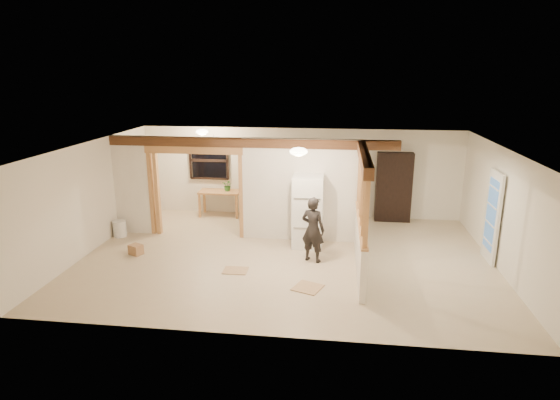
# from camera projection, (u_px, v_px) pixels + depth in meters

# --- Properties ---
(floor) EXTENTS (9.00, 6.50, 0.01)m
(floor) POSITION_uv_depth(u_px,v_px,m) (286.00, 257.00, 10.47)
(floor) COLOR #C1AE8F
(floor) RESTS_ON ground
(ceiling) EXTENTS (9.00, 6.50, 0.01)m
(ceiling) POSITION_uv_depth(u_px,v_px,m) (286.00, 146.00, 9.80)
(ceiling) COLOR white
(wall_back) EXTENTS (9.00, 0.01, 2.50)m
(wall_back) POSITION_uv_depth(u_px,v_px,m) (299.00, 172.00, 13.24)
(wall_back) COLOR silver
(wall_back) RESTS_ON floor
(wall_front) EXTENTS (9.00, 0.01, 2.50)m
(wall_front) POSITION_uv_depth(u_px,v_px,m) (262.00, 262.00, 7.03)
(wall_front) COLOR silver
(wall_front) RESTS_ON floor
(wall_left) EXTENTS (0.01, 6.50, 2.50)m
(wall_left) POSITION_uv_depth(u_px,v_px,m) (91.00, 197.00, 10.68)
(wall_left) COLOR silver
(wall_left) RESTS_ON floor
(wall_right) EXTENTS (0.01, 6.50, 2.50)m
(wall_right) POSITION_uv_depth(u_px,v_px,m) (504.00, 211.00, 9.59)
(wall_right) COLOR silver
(wall_right) RESTS_ON floor
(partition_left_stub) EXTENTS (0.90, 0.12, 2.50)m
(partition_left_stub) POSITION_uv_depth(u_px,v_px,m) (132.00, 185.00, 11.77)
(partition_left_stub) COLOR white
(partition_left_stub) RESTS_ON floor
(partition_center) EXTENTS (2.80, 0.12, 2.50)m
(partition_center) POSITION_uv_depth(u_px,v_px,m) (300.00, 190.00, 11.26)
(partition_center) COLOR white
(partition_center) RESTS_ON floor
(doorway_frame) EXTENTS (2.46, 0.14, 2.20)m
(doorway_frame) POSITION_uv_depth(u_px,v_px,m) (196.00, 193.00, 11.61)
(doorway_frame) COLOR tan
(doorway_frame) RESTS_ON floor
(header_beam_back) EXTENTS (7.00, 0.18, 0.22)m
(header_beam_back) POSITION_uv_depth(u_px,v_px,m) (250.00, 143.00, 11.10)
(header_beam_back) COLOR #56341D
(header_beam_back) RESTS_ON ceiling
(header_beam_right) EXTENTS (0.18, 3.30, 0.22)m
(header_beam_right) POSITION_uv_depth(u_px,v_px,m) (364.00, 157.00, 9.26)
(header_beam_right) COLOR #56341D
(header_beam_right) RESTS_ON ceiling
(pony_wall) EXTENTS (0.12, 3.20, 1.00)m
(pony_wall) POSITION_uv_depth(u_px,v_px,m) (360.00, 246.00, 9.76)
(pony_wall) COLOR white
(pony_wall) RESTS_ON floor
(stud_partition) EXTENTS (0.14, 3.20, 1.32)m
(stud_partition) POSITION_uv_depth(u_px,v_px,m) (363.00, 192.00, 9.45)
(stud_partition) COLOR tan
(stud_partition) RESTS_ON pony_wall
(window_back) EXTENTS (1.12, 0.10, 1.10)m
(window_back) POSITION_uv_depth(u_px,v_px,m) (209.00, 160.00, 13.40)
(window_back) COLOR black
(window_back) RESTS_ON wall_back
(french_door) EXTENTS (0.12, 0.86, 2.00)m
(french_door) POSITION_uv_depth(u_px,v_px,m) (492.00, 217.00, 10.05)
(french_door) COLOR white
(french_door) RESTS_ON floor
(ceiling_dome_main) EXTENTS (0.36, 0.36, 0.16)m
(ceiling_dome_main) POSITION_uv_depth(u_px,v_px,m) (299.00, 152.00, 9.29)
(ceiling_dome_main) COLOR #FFEABF
(ceiling_dome_main) RESTS_ON ceiling
(ceiling_dome_util) EXTENTS (0.32, 0.32, 0.14)m
(ceiling_dome_util) POSITION_uv_depth(u_px,v_px,m) (202.00, 132.00, 12.31)
(ceiling_dome_util) COLOR #FFEABF
(ceiling_dome_util) RESTS_ON ceiling
(hanging_bulb) EXTENTS (0.07, 0.07, 0.07)m
(hanging_bulb) POSITION_uv_depth(u_px,v_px,m) (214.00, 148.00, 11.66)
(hanging_bulb) COLOR #FFD88C
(hanging_bulb) RESTS_ON ceiling
(refrigerator) EXTENTS (0.70, 0.68, 1.70)m
(refrigerator) POSITION_uv_depth(u_px,v_px,m) (308.00, 211.00, 10.95)
(refrigerator) COLOR silver
(refrigerator) RESTS_ON floor
(woman) EXTENTS (0.62, 0.52, 1.45)m
(woman) POSITION_uv_depth(u_px,v_px,m) (313.00, 229.00, 10.08)
(woman) COLOR #2C2626
(woman) RESTS_ON floor
(work_table) EXTENTS (1.18, 0.61, 0.73)m
(work_table) POSITION_uv_depth(u_px,v_px,m) (220.00, 203.00, 13.39)
(work_table) COLOR tan
(work_table) RESTS_ON floor
(potted_plant) EXTENTS (0.36, 0.34, 0.33)m
(potted_plant) POSITION_uv_depth(u_px,v_px,m) (228.00, 185.00, 13.24)
(potted_plant) COLOR #245F27
(potted_plant) RESTS_ON work_table
(shop_vac) EXTENTS (0.60, 0.60, 0.59)m
(shop_vac) POSITION_uv_depth(u_px,v_px,m) (147.00, 209.00, 13.09)
(shop_vac) COLOR #B3141D
(shop_vac) RESTS_ON floor
(bookshelf) EXTENTS (0.96, 0.32, 1.92)m
(bookshelf) POSITION_uv_depth(u_px,v_px,m) (394.00, 187.00, 12.78)
(bookshelf) COLOR black
(bookshelf) RESTS_ON floor
(bucket) EXTENTS (0.41, 0.41, 0.41)m
(bucket) POSITION_uv_depth(u_px,v_px,m) (120.00, 229.00, 11.74)
(bucket) COLOR white
(bucket) RESTS_ON floor
(box_util_a) EXTENTS (0.36, 0.33, 0.27)m
(box_util_a) POSITION_uv_depth(u_px,v_px,m) (245.00, 221.00, 12.56)
(box_util_a) COLOR #9B6F4B
(box_util_a) RESTS_ON floor
(box_util_b) EXTENTS (0.39, 0.39, 0.30)m
(box_util_b) POSITION_uv_depth(u_px,v_px,m) (147.00, 221.00, 12.55)
(box_util_b) COLOR #9B6F4B
(box_util_b) RESTS_ON floor
(box_front) EXTENTS (0.35, 0.32, 0.23)m
(box_front) POSITION_uv_depth(u_px,v_px,m) (136.00, 250.00, 10.61)
(box_front) COLOR #9B6F4B
(box_front) RESTS_ON floor
(floor_panel_near) EXTENTS (0.65, 0.65, 0.02)m
(floor_panel_near) POSITION_uv_depth(u_px,v_px,m) (308.00, 288.00, 8.98)
(floor_panel_near) COLOR tan
(floor_panel_near) RESTS_ON floor
(floor_panel_far) EXTENTS (0.51, 0.41, 0.02)m
(floor_panel_far) POSITION_uv_depth(u_px,v_px,m) (235.00, 270.00, 9.75)
(floor_panel_far) COLOR tan
(floor_panel_far) RESTS_ON floor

